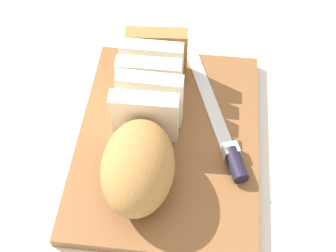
# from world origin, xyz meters

# --- Properties ---
(ground_plane) EXTENTS (3.00, 3.00, 0.00)m
(ground_plane) POSITION_xyz_m (0.00, 0.00, 0.00)
(ground_plane) COLOR silver
(cutting_board) EXTENTS (0.38, 0.29, 0.02)m
(cutting_board) POSITION_xyz_m (0.00, 0.00, 0.01)
(cutting_board) COLOR brown
(cutting_board) RESTS_ON ground_plane
(bread_loaf) EXTENTS (0.32, 0.11, 0.10)m
(bread_loaf) POSITION_xyz_m (-0.02, 0.03, 0.07)
(bread_loaf) COLOR #A8753D
(bread_loaf) RESTS_ON cutting_board
(bread_knife) EXTENTS (0.26, 0.12, 0.02)m
(bread_knife) POSITION_xyz_m (-0.01, -0.09, 0.03)
(bread_knife) COLOR silver
(bread_knife) RESTS_ON cutting_board
(crumb_near_knife) EXTENTS (0.00, 0.00, 0.00)m
(crumb_near_knife) POSITION_xyz_m (-0.06, -0.07, 0.02)
(crumb_near_knife) COLOR tan
(crumb_near_knife) RESTS_ON cutting_board
(crumb_near_loaf) EXTENTS (0.01, 0.01, 0.01)m
(crumb_near_loaf) POSITION_xyz_m (-0.05, 0.04, 0.02)
(crumb_near_loaf) COLOR tan
(crumb_near_loaf) RESTS_ON cutting_board
(crumb_stray_left) EXTENTS (0.01, 0.01, 0.01)m
(crumb_stray_left) POSITION_xyz_m (0.02, 0.07, 0.02)
(crumb_stray_left) COLOR tan
(crumb_stray_left) RESTS_ON cutting_board
(crumb_stray_right) EXTENTS (0.00, 0.00, 0.00)m
(crumb_stray_right) POSITION_xyz_m (0.02, 0.03, 0.02)
(crumb_stray_right) COLOR tan
(crumb_stray_right) RESTS_ON cutting_board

